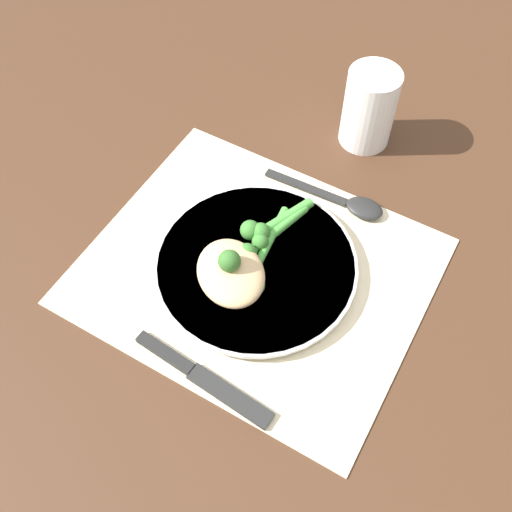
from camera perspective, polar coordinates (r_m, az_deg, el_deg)
ground_plane at (r=0.72m, az=-0.00°, el=-1.46°), size 3.00×3.00×0.00m
placemat at (r=0.72m, az=-0.00°, el=-1.38°), size 0.39×0.33×0.00m
plate at (r=0.71m, az=-0.00°, el=-0.93°), size 0.24×0.24×0.01m
chicken_fillet at (r=0.68m, az=-2.41°, el=-1.60°), size 0.12×0.12×0.03m
pesto_dollop_primary at (r=0.67m, az=-2.55°, el=-0.47°), size 0.03×0.03×0.03m
broccoli_stalk_right at (r=0.69m, az=-0.17°, el=-1.36°), size 0.04×0.13×0.02m
broccoli_stalk_front at (r=0.70m, az=-0.28°, el=0.57°), size 0.06×0.12×0.02m
broccoli_stalk_rear at (r=0.72m, az=0.83°, el=2.53°), size 0.06×0.10×0.02m
knife at (r=0.65m, az=-5.34°, el=-11.31°), size 0.17×0.03×0.01m
spoon at (r=0.78m, az=9.05°, el=4.97°), size 0.16×0.04×0.01m
water_glass at (r=0.84m, az=10.73°, el=13.68°), size 0.07×0.07×0.11m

